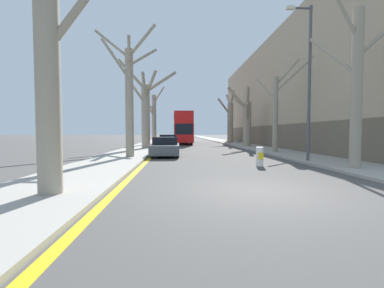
{
  "coord_description": "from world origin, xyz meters",
  "views": [
    {
      "loc": [
        -2.36,
        -6.88,
        1.65
      ],
      "look_at": [
        -0.47,
        24.57,
        0.2
      ],
      "focal_mm": 24.0,
      "sensor_mm": 36.0,
      "label": 1
    }
  ],
  "objects": [
    {
      "name": "street_tree_left_3",
      "position": [
        -5.36,
        27.61,
        3.62
      ],
      "size": [
        2.7,
        3.87,
        8.1
      ],
      "color": "gray",
      "rests_on": "ground"
    },
    {
      "name": "parked_car_0",
      "position": [
        -3.14,
        11.04,
        0.63
      ],
      "size": [
        1.89,
        4.31,
        1.31
      ],
      "color": "#4C5156",
      "rests_on": "ground"
    },
    {
      "name": "traffic_bollard",
      "position": [
        1.66,
        5.31,
        0.47
      ],
      "size": [
        0.35,
        0.36,
        0.93
      ],
      "color": "white",
      "rests_on": "ground"
    },
    {
      "name": "street_tree_right_0",
      "position": [
        5.28,
        3.75,
        3.81
      ],
      "size": [
        3.12,
        3.03,
        7.82
      ],
      "color": "gray",
      "rests_on": "ground"
    },
    {
      "name": "street_tree_right_3",
      "position": [
        5.5,
        30.6,
        3.43
      ],
      "size": [
        2.45,
        3.73,
        7.71
      ],
      "color": "gray",
      "rests_on": "ground"
    },
    {
      "name": "building_facade_right",
      "position": [
        12.59,
        22.81,
        5.95
      ],
      "size": [
        10.08,
        39.58,
        11.91
      ],
      "color": "tan",
      "rests_on": "ground"
    },
    {
      "name": "street_tree_right_2",
      "position": [
        5.37,
        21.26,
        3.0
      ],
      "size": [
        2.92,
        2.82,
        6.61
      ],
      "color": "gray",
      "rests_on": "ground"
    },
    {
      "name": "double_decker_bus",
      "position": [
        -1.45,
        30.11,
        2.44
      ],
      "size": [
        2.48,
        11.1,
        4.3
      ],
      "color": "red",
      "rests_on": "ground"
    },
    {
      "name": "kerb_line_stripe",
      "position": [
        -4.06,
        50.0,
        0.0
      ],
      "size": [
        0.24,
        120.0,
        0.01
      ],
      "primitive_type": "cube",
      "color": "yellow",
      "rests_on": "ground"
    },
    {
      "name": "street_tree_left_1",
      "position": [
        -5.32,
        9.48,
        4.08
      ],
      "size": [
        4.24,
        3.95,
        8.4
      ],
      "color": "gray",
      "rests_on": "ground"
    },
    {
      "name": "street_tree_right_1",
      "position": [
        5.37,
        12.62,
        3.39
      ],
      "size": [
        3.07,
        3.48,
        7.3
      ],
      "color": "gray",
      "rests_on": "ground"
    },
    {
      "name": "street_tree_left_2",
      "position": [
        -5.33,
        18.12,
        3.85
      ],
      "size": [
        5.52,
        3.14,
        8.5
      ],
      "color": "gray",
      "rests_on": "ground"
    },
    {
      "name": "street_tree_left_0",
      "position": [
        -5.51,
        -0.24,
        3.05
      ],
      "size": [
        3.58,
        1.91,
        6.36
      ],
      "color": "gray",
      "rests_on": "ground"
    },
    {
      "name": "parked_car_1",
      "position": [
        -3.14,
        17.24,
        0.67
      ],
      "size": [
        1.72,
        4.13,
        1.42
      ],
      "color": "maroon",
      "rests_on": "ground"
    },
    {
      "name": "sidewalk_right",
      "position": [
        5.92,
        50.0,
        0.06
      ],
      "size": [
        3.37,
        120.0,
        0.12
      ],
      "primitive_type": "cube",
      "color": "#A39E93",
      "rests_on": "ground"
    },
    {
      "name": "sidewalk_left",
      "position": [
        -5.92,
        50.0,
        0.06
      ],
      "size": [
        3.37,
        120.0,
        0.12
      ],
      "primitive_type": "cube",
      "color": "#A39E93",
      "rests_on": "ground"
    },
    {
      "name": "ground_plane",
      "position": [
        0.0,
        0.0,
        0.0
      ],
      "size": [
        300.0,
        300.0,
        0.0
      ],
      "primitive_type": "plane",
      "color": "#4C4947"
    },
    {
      "name": "lamp_post",
      "position": [
        4.65,
        6.57,
        4.63
      ],
      "size": [
        1.4,
        0.2,
        8.34
      ],
      "color": "#4C4F54",
      "rests_on": "ground"
    }
  ]
}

